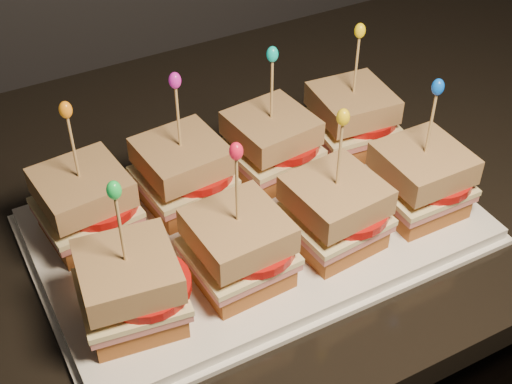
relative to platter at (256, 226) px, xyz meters
name	(u,v)px	position (x,y,z in m)	size (l,w,h in m)	color
granite_slab	(242,184)	(0.03, 0.10, -0.03)	(2.58, 0.64, 0.03)	black
platter	(256,226)	(0.00, 0.00, 0.00)	(0.44, 0.27, 0.02)	white
platter_rim	(256,230)	(0.00, 0.00, -0.01)	(0.45, 0.28, 0.01)	white
sandwich_0_bread_bot	(89,224)	(-0.16, 0.06, 0.02)	(0.08, 0.08, 0.02)	brown
sandwich_0_ham	(87,213)	(-0.16, 0.06, 0.04)	(0.09, 0.08, 0.01)	#B24E4B
sandwich_0_cheese	(86,207)	(-0.16, 0.06, 0.04)	(0.09, 0.09, 0.01)	beige
sandwich_0_tomato	(98,201)	(-0.15, 0.06, 0.05)	(0.08, 0.08, 0.01)	#AC0F0D
sandwich_0_bread_top	(81,187)	(-0.16, 0.06, 0.07)	(0.08, 0.08, 0.03)	#6A2F0F
sandwich_0_pick	(74,151)	(-0.16, 0.06, 0.11)	(0.00, 0.00, 0.09)	tan
sandwich_0_frill	(66,110)	(-0.16, 0.06, 0.16)	(0.01, 0.01, 0.02)	orange
sandwich_1_bread_bot	(184,192)	(-0.05, 0.06, 0.02)	(0.08, 0.08, 0.02)	brown
sandwich_1_ham	(183,181)	(-0.05, 0.06, 0.04)	(0.09, 0.08, 0.01)	#B24E4B
sandwich_1_cheese	(183,176)	(-0.05, 0.06, 0.04)	(0.09, 0.09, 0.01)	beige
sandwich_1_tomato	(196,170)	(-0.04, 0.06, 0.05)	(0.08, 0.08, 0.01)	#AC0F0D
sandwich_1_bread_top	(181,156)	(-0.05, 0.06, 0.07)	(0.08, 0.08, 0.03)	#6A2F0F
sandwich_1_pick	(178,120)	(-0.05, 0.06, 0.11)	(0.00, 0.00, 0.09)	tan
sandwich_1_frill	(175,80)	(-0.05, 0.06, 0.16)	(0.01, 0.01, 0.02)	#CA1CAE
sandwich_2_bread_bot	(271,163)	(0.05, 0.06, 0.02)	(0.08, 0.08, 0.02)	brown
sandwich_2_ham	(271,153)	(0.05, 0.06, 0.04)	(0.09, 0.08, 0.01)	#B24E4B
sandwich_2_cheese	(271,148)	(0.05, 0.06, 0.04)	(0.09, 0.09, 0.01)	beige
sandwich_2_tomato	(283,142)	(0.06, 0.06, 0.05)	(0.08, 0.08, 0.01)	#AC0F0D
sandwich_2_bread_top	(271,128)	(0.05, 0.06, 0.07)	(0.08, 0.08, 0.03)	#6A2F0F
sandwich_2_pick	(272,93)	(0.05, 0.06, 0.11)	(0.00, 0.00, 0.09)	tan
sandwich_2_frill	(272,54)	(0.05, 0.06, 0.16)	(0.01, 0.01, 0.02)	#07C3B5
sandwich_3_bread_bot	(349,137)	(0.16, 0.06, 0.02)	(0.08, 0.08, 0.02)	brown
sandwich_3_ham	(350,127)	(0.16, 0.06, 0.04)	(0.09, 0.08, 0.01)	#B24E4B
sandwich_3_cheese	(351,122)	(0.16, 0.06, 0.04)	(0.09, 0.09, 0.01)	beige
sandwich_3_tomato	(363,116)	(0.17, 0.06, 0.05)	(0.08, 0.08, 0.01)	#AC0F0D
sandwich_3_bread_top	(353,103)	(0.16, 0.06, 0.07)	(0.08, 0.08, 0.03)	#6A2F0F
sandwich_3_pick	(356,68)	(0.16, 0.06, 0.11)	(0.00, 0.00, 0.09)	tan
sandwich_3_frill	(360,31)	(0.16, 0.06, 0.16)	(0.01, 0.01, 0.02)	yellow
sandwich_4_bread_bot	(134,308)	(-0.16, -0.06, 0.02)	(0.08, 0.08, 0.02)	brown
sandwich_4_ham	(132,297)	(-0.16, -0.06, 0.04)	(0.09, 0.08, 0.01)	#B24E4B
sandwich_4_cheese	(131,292)	(-0.16, -0.06, 0.04)	(0.09, 0.09, 0.01)	beige
sandwich_4_tomato	(146,285)	(-0.15, -0.07, 0.05)	(0.08, 0.08, 0.01)	#AC0F0D
sandwich_4_bread_top	(127,271)	(-0.16, -0.06, 0.07)	(0.08, 0.08, 0.03)	#6A2F0F
sandwich_4_pick	(121,233)	(-0.16, -0.06, 0.11)	(0.00, 0.00, 0.09)	tan
sandwich_4_frill	(114,190)	(-0.16, -0.06, 0.16)	(0.01, 0.01, 0.02)	green
sandwich_5_bread_bot	(239,268)	(-0.05, -0.06, 0.02)	(0.08, 0.08, 0.02)	brown
sandwich_5_ham	(238,257)	(-0.05, -0.06, 0.04)	(0.09, 0.08, 0.01)	#B24E4B
sandwich_5_cheese	(238,251)	(-0.05, -0.06, 0.04)	(0.09, 0.09, 0.01)	beige
sandwich_5_tomato	(253,245)	(-0.04, -0.07, 0.05)	(0.08, 0.08, 0.01)	#AC0F0D
sandwich_5_bread_top	(238,231)	(-0.05, -0.06, 0.07)	(0.08, 0.08, 0.03)	#6A2F0F
sandwich_5_pick	(237,193)	(-0.05, -0.06, 0.11)	(0.00, 0.00, 0.09)	tan
sandwich_5_frill	(236,151)	(-0.05, -0.06, 0.16)	(0.01, 0.01, 0.02)	#F1143A
sandwich_6_bread_bot	(332,232)	(0.05, -0.06, 0.02)	(0.08, 0.08, 0.02)	brown
sandwich_6_ham	(333,221)	(0.05, -0.06, 0.04)	(0.09, 0.08, 0.01)	#B24E4B
sandwich_6_cheese	(334,215)	(0.05, -0.06, 0.04)	(0.09, 0.09, 0.01)	beige
sandwich_6_tomato	(348,209)	(0.06, -0.07, 0.05)	(0.08, 0.08, 0.01)	#AC0F0D
sandwich_6_bread_top	(336,195)	(0.05, -0.06, 0.07)	(0.08, 0.08, 0.03)	#6A2F0F
sandwich_6_pick	(339,158)	(0.05, -0.06, 0.11)	(0.00, 0.00, 0.09)	tan
sandwich_6_frill	(343,117)	(0.05, -0.06, 0.16)	(0.01, 0.01, 0.02)	yellow
sandwich_7_bread_bot	(416,199)	(0.16, -0.06, 0.02)	(0.08, 0.08, 0.02)	brown
sandwich_7_ham	(419,188)	(0.16, -0.06, 0.04)	(0.09, 0.08, 0.01)	#B24E4B
sandwich_7_cheese	(420,183)	(0.16, -0.06, 0.04)	(0.09, 0.09, 0.01)	beige
sandwich_7_tomato	(434,177)	(0.17, -0.07, 0.05)	(0.08, 0.08, 0.01)	#AC0F0D
sandwich_7_bread_top	(423,163)	(0.16, -0.06, 0.07)	(0.08, 0.08, 0.03)	#6A2F0F
sandwich_7_pick	(430,127)	(0.16, -0.06, 0.11)	(0.00, 0.00, 0.09)	tan
sandwich_7_frill	(438,87)	(0.16, -0.06, 0.16)	(0.01, 0.01, 0.02)	blue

